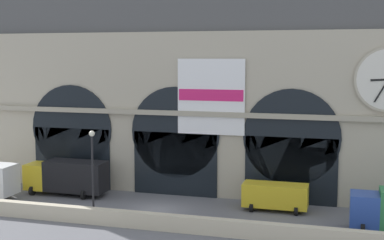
# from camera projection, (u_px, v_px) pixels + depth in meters

# --- Properties ---
(ground_plane) EXTENTS (200.00, 200.00, 0.00)m
(ground_plane) POSITION_uv_depth(u_px,v_px,m) (157.00, 210.00, 43.79)
(ground_plane) COLOR slate
(quay_parapet_wall) EXTENTS (90.00, 0.70, 1.19)m
(quay_parapet_wall) POSITION_uv_depth(u_px,v_px,m) (135.00, 220.00, 39.25)
(quay_parapet_wall) COLOR beige
(quay_parapet_wall) RESTS_ON ground
(station_building) EXTENTS (43.00, 6.14, 18.84)m
(station_building) POSITION_uv_depth(u_px,v_px,m) (185.00, 91.00, 50.20)
(station_building) COLOR #B2A891
(station_building) RESTS_ON ground
(box_truck_midwest) EXTENTS (7.50, 2.91, 3.12)m
(box_truck_midwest) POSITION_uv_depth(u_px,v_px,m) (67.00, 176.00, 48.37)
(box_truck_midwest) COLOR gold
(box_truck_midwest) RESTS_ON ground
(van_mideast) EXTENTS (5.20, 2.48, 2.20)m
(van_mideast) POSITION_uv_depth(u_px,v_px,m) (275.00, 195.00, 43.49)
(van_mideast) COLOR gold
(van_mideast) RESTS_ON ground
(street_lamp_quayside) EXTENTS (0.44, 0.44, 6.90)m
(street_lamp_quayside) POSITION_uv_depth(u_px,v_px,m) (93.00, 163.00, 40.58)
(street_lamp_quayside) COLOR black
(street_lamp_quayside) RESTS_ON ground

